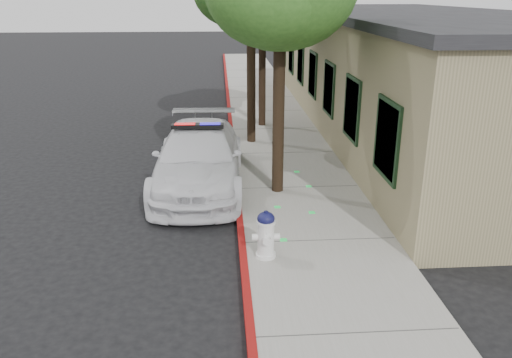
% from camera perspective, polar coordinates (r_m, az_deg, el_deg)
% --- Properties ---
extents(ground, '(120.00, 120.00, 0.00)m').
position_cam_1_polar(ground, '(10.40, -1.88, -7.82)').
color(ground, black).
rests_on(ground, ground).
extents(sidewalk, '(3.20, 60.00, 0.15)m').
position_cam_1_polar(sidewalk, '(13.24, 4.55, -1.20)').
color(sidewalk, gray).
rests_on(sidewalk, ground).
extents(red_curb, '(0.14, 60.00, 0.16)m').
position_cam_1_polar(red_curb, '(13.10, -2.13, -1.35)').
color(red_curb, maroon).
rests_on(red_curb, ground).
extents(clapboard_building, '(7.30, 20.89, 4.24)m').
position_cam_1_polar(clapboard_building, '(19.68, 17.20, 11.23)').
color(clapboard_building, '#958861').
rests_on(clapboard_building, ground).
extents(police_car, '(2.41, 5.56, 1.71)m').
position_cam_1_polar(police_car, '(13.45, -6.36, 2.36)').
color(police_car, silver).
rests_on(police_car, ground).
extents(fire_hydrant, '(0.52, 0.46, 0.93)m').
position_cam_1_polar(fire_hydrant, '(9.62, 1.11, -6.15)').
color(fire_hydrant, white).
rests_on(fire_hydrant, sidewalk).
extents(street_tree_far, '(3.09, 3.09, 5.71)m').
position_cam_1_polar(street_tree_far, '(18.83, 0.87, 18.80)').
color(street_tree_far, black).
rests_on(street_tree_far, sidewalk).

